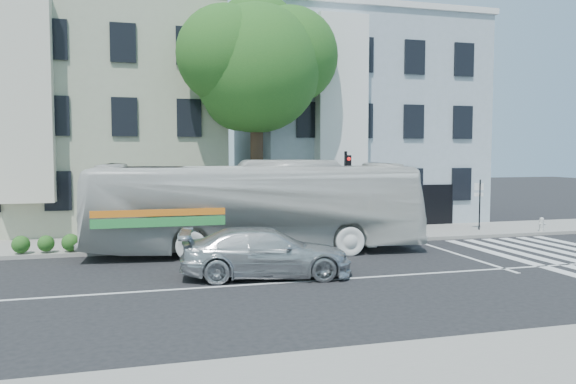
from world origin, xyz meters
name	(u,v)px	position (x,y,z in m)	size (l,w,h in m)	color
ground	(317,281)	(0.00, 0.00, 0.00)	(120.00, 120.00, 0.00)	black
sidewalk_far	(260,239)	(0.00, 8.00, 0.07)	(80.00, 4.00, 0.15)	gray
sidewalk_near	(472,384)	(0.00, -8.00, 0.07)	(80.00, 4.00, 0.15)	gray
building_left	(98,121)	(-7.00, 15.00, 5.50)	(12.00, 10.00, 11.00)	#A1A58A
building_right	(350,124)	(7.00, 15.00, 5.50)	(12.00, 10.00, 11.00)	#90A2AC
street_tree	(257,62)	(0.06, 8.74, 7.83)	(7.30, 5.90, 11.10)	#2D2116
bus	(255,206)	(-0.77, 5.20, 1.78)	(12.76, 2.99, 3.55)	silver
sedan	(266,252)	(-1.36, 0.92, 0.76)	(5.25, 2.14, 1.52)	silver
hedge	(141,240)	(-5.02, 6.30, 0.50)	(8.50, 0.84, 0.70)	#226821
traffic_signal	(346,183)	(3.54, 6.72, 2.52)	(0.41, 0.52, 3.90)	black
fire_hydrant	(542,224)	(13.21, 6.32, 0.49)	(0.37, 0.21, 0.66)	#BCBCB7
far_sign_pole	(479,198)	(10.65, 7.54, 1.68)	(0.42, 0.23, 2.41)	black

